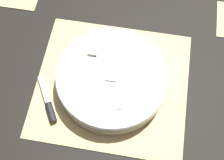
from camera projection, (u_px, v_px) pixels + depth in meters
name	position (u px, v px, depth m)	size (l,w,h in m)	color
ground_plane	(112.00, 84.00, 0.87)	(6.00, 6.00, 0.00)	black
bamboo_mat_center	(112.00, 84.00, 0.87)	(0.42, 0.38, 0.01)	#D6B775
fruit_salad_bowl	(112.00, 78.00, 0.83)	(0.30, 0.30, 0.07)	silver
paring_knife	(50.00, 110.00, 0.82)	(0.08, 0.13, 0.02)	silver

